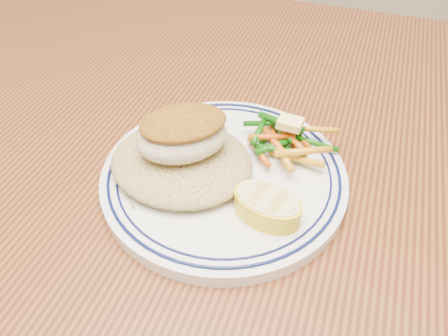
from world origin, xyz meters
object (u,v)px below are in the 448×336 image
vegetable_pile (284,140)px  plate (224,175)px  dining_table (251,220)px  rice_pilaf (181,160)px  lemon_wedge (267,206)px  fish_fillet (183,134)px

vegetable_pile → plate: bearing=-131.6°
dining_table → rice_pilaf: rice_pilaf is taller
dining_table → rice_pilaf: bearing=-142.5°
dining_table → lemon_wedge: lemon_wedge is taller
rice_pilaf → vegetable_pile: size_ratio=1.37×
plate → vegetable_pile: size_ratio=2.35×
dining_table → plate: (-0.02, -0.04, 0.11)m
dining_table → fish_fillet: (-0.06, -0.04, 0.16)m
lemon_wedge → dining_table: bearing=113.4°
plate → lemon_wedge: (0.06, -0.04, 0.02)m
rice_pilaf → fish_fillet: fish_fillet is taller
plate → lemon_wedge: size_ratio=3.49×
dining_table → fish_fillet: fish_fillet is taller
dining_table → rice_pilaf: 0.15m
fish_fillet → vegetable_pile: 0.11m
dining_table → fish_fillet: 0.17m
fish_fillet → vegetable_pile: size_ratio=1.04×
fish_fillet → lemon_wedge: size_ratio=1.54×
plate → fish_fillet: bearing=-170.2°
plate → fish_fillet: 0.06m
fish_fillet → vegetable_pile: fish_fillet is taller
vegetable_pile → lemon_wedge: bearing=-85.0°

